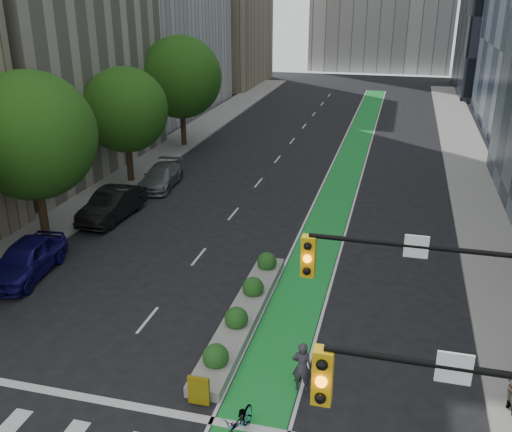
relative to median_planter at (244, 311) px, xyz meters
The scene contains 13 objects.
sidewalk_left 22.18m from the median_planter, 125.89° to the left, with size 3.60×90.00×0.15m, color gray.
sidewalk_right 20.86m from the median_planter, 59.45° to the left, with size 3.60×90.00×0.15m, color gray.
bike_lane_paint 23.04m from the median_planter, 85.52° to the left, with size 2.20×70.00×0.01m, color green.
tree_mid 14.16m from the median_planter, 157.87° to the left, with size 6.40×6.40×8.78m.
tree_midfar 19.84m from the median_planter, 129.19° to the left, with size 5.60×5.60×7.76m.
tree_far 28.29m from the median_planter, 116.05° to the left, with size 6.60×6.60×9.00m.
signal_right 10.89m from the median_planter, 41.32° to the right, with size 5.82×0.51×7.20m.
median_planter is the anchor object (origin of this frame).
bicycle 6.50m from the median_planter, 75.60° to the right, with size 0.66×1.91×1.00m, color gray.
cyclist 4.80m from the median_planter, 51.01° to the right, with size 0.66×0.43×1.80m, color #39333D.
parked_car_left_near 10.68m from the median_planter, behind, with size 2.02×5.01×1.71m, color #110E54.
parked_car_left_mid 13.31m from the median_planter, 140.06° to the left, with size 1.81×5.18×1.71m, color black.
parked_car_left_far 17.53m from the median_planter, 123.93° to the left, with size 2.02×4.97×1.44m, color slate.
Camera 1 is at (6.58, -11.88, 12.23)m, focal length 40.00 mm.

